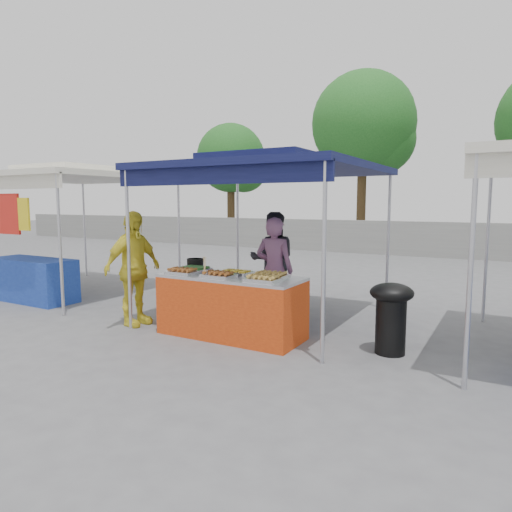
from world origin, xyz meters
The scene contains 22 objects.
ground_plane centered at (0.00, 0.00, 0.00)m, with size 80.00×80.00×0.00m, color #5C5C5E.
back_wall centered at (0.00, 11.00, 0.60)m, with size 40.00×0.25×1.20m, color gray.
main_canopy centered at (0.00, 0.97, 2.37)m, with size 3.20×3.20×2.57m.
neighbor_stall_left centered at (-4.50, 0.57, 1.60)m, with size 3.20×3.20×2.57m.
tree_0 centered at (-8.35, 13.24, 3.78)m, with size 3.32×3.22×5.54m.
tree_1 centered at (-1.92, 12.93, 4.78)m, with size 4.06×4.06×6.99m.
vendor_table centered at (0.00, -0.10, 0.43)m, with size 2.00×0.80×0.85m.
food_tray_fl centered at (-0.65, -0.34, 0.88)m, with size 0.42×0.30×0.07m.
food_tray_fm centered at (-0.04, -0.34, 0.88)m, with size 0.42×0.30×0.07m.
food_tray_fr centered at (0.62, -0.33, 0.88)m, with size 0.42×0.30×0.07m.
food_tray_bl centered at (-0.67, -0.03, 0.88)m, with size 0.42×0.30×0.07m.
food_tray_bm centered at (0.03, 0.01, 0.88)m, with size 0.42×0.30×0.07m.
food_tray_br centered at (0.58, -0.02, 0.88)m, with size 0.42×0.30×0.07m.
cooking_pot centered at (-0.86, 0.24, 0.92)m, with size 0.25×0.25×0.15m, color black.
skewer_cup centered at (-0.22, -0.39, 0.90)m, with size 0.07×0.07×0.09m, color silver.
wok_burner centered at (2.10, 0.24, 0.52)m, with size 0.53×0.53×0.88m.
crate_left centered at (-0.47, 0.47, 0.14)m, with size 0.47×0.33×0.28m, color #142BA6.
crate_right centered at (0.37, 0.41, 0.16)m, with size 0.55×0.38×0.33m, color #142BA6.
crate_stacked centered at (0.37, 0.41, 0.49)m, with size 0.54×0.38×0.33m, color #142BA6.
vendor_woman centered at (0.19, 0.84, 0.82)m, with size 0.59×0.39×1.63m, color #8D597D.
helper_man centered at (-0.34, 1.80, 0.84)m, with size 0.82×0.64×1.68m, color black.
customer_person centered at (-1.60, -0.32, 0.86)m, with size 1.01×0.42×1.72m, color yellow.
Camera 1 is at (3.34, -5.30, 1.85)m, focal length 32.00 mm.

